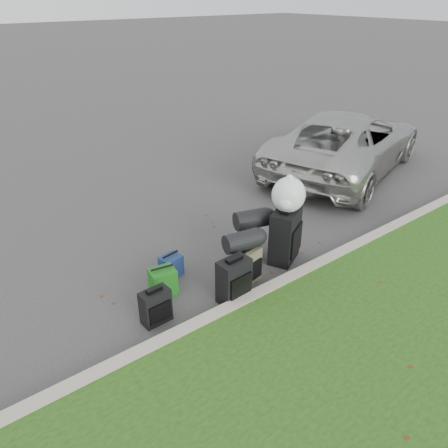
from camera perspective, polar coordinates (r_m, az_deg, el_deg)
ground at (r=6.85m, az=1.69°, el=-4.45°), size 120.00×120.00×0.00m
curb at (r=6.20m, az=7.57°, el=-7.79°), size 120.00×0.18×0.15m
suv at (r=10.35m, az=15.64°, el=10.29°), size 5.41×3.71×1.37m
suitcase_small_black at (r=5.58m, az=-8.92°, el=-10.59°), size 0.38×0.22×0.46m
suitcase_large_black_left at (r=5.81m, az=1.29°, el=-7.38°), size 0.45×0.29×0.62m
suitcase_olive at (r=6.19m, az=3.00°, el=-5.47°), size 0.42×0.30×0.53m
suitcase_teal at (r=6.69m, az=2.98°, el=-2.69°), size 0.42×0.32×0.52m
suitcase_large_black_right at (r=6.67m, az=7.96°, el=-1.49°), size 0.65×0.55×0.84m
tote_green at (r=6.05m, az=-7.97°, el=-7.50°), size 0.38×0.32×0.39m
tote_navy at (r=6.42m, az=-6.92°, el=-5.45°), size 0.33×0.28×0.32m
duffel_left at (r=5.99m, az=2.39°, el=-2.23°), size 0.55×0.36×0.27m
duffel_right at (r=6.55m, az=3.63°, el=0.64°), size 0.57×0.42×0.29m
trash_bag at (r=6.39m, az=8.44°, el=3.81°), size 0.51×0.51×0.51m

